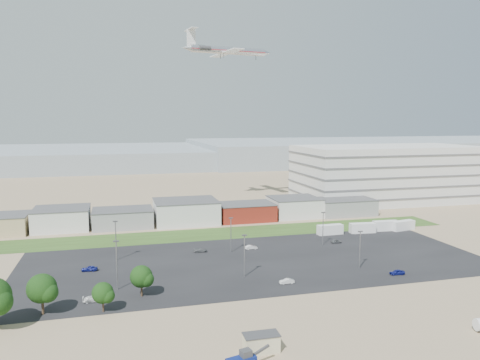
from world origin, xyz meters
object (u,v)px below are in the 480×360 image
object	(u,v)px
parked_car_8	(336,241)
parked_car_11	(251,247)
portable_shed	(261,343)
parked_car_6	(200,250)
parked_car_13	(287,281)
parked_car_10	(93,299)
parked_car_2	(397,272)
box_trailer_a	(330,230)
airliner	(228,50)
parked_car_5	(89,268)

from	to	relation	value
parked_car_8	parked_car_11	xyz separation A→B (m)	(-26.53, 0.07, 0.03)
portable_shed	parked_car_11	world-z (taller)	portable_shed
parked_car_6	parked_car_13	distance (m)	33.32
parked_car_10	parked_car_2	bearing A→B (deg)	-92.49
parked_car_10	parked_car_11	xyz separation A→B (m)	(41.97, 29.06, 0.01)
box_trailer_a	airliner	xyz separation A→B (m)	(-19.29, 59.66, 63.92)
airliner	parked_car_5	size ratio (longest dim) A/B	10.58
parked_car_2	parked_car_6	world-z (taller)	parked_car_2
airliner	parked_car_5	xyz separation A→B (m)	(-53.86, -78.55, -64.84)
parked_car_2	parked_car_13	bearing A→B (deg)	-86.65
parked_car_11	box_trailer_a	bearing A→B (deg)	-71.68
portable_shed	parked_car_8	size ratio (longest dim) A/B	1.77
portable_shed	parked_car_5	bearing A→B (deg)	121.42
parked_car_2	parked_car_11	size ratio (longest dim) A/B	1.01
portable_shed	parked_car_8	bearing A→B (deg)	55.24
parked_car_2	parked_car_5	bearing A→B (deg)	-101.64
portable_shed	parked_car_13	bearing A→B (deg)	63.31
parked_car_10	parked_car_13	bearing A→B (deg)	-91.80
parked_car_11	portable_shed	bearing A→B (deg)	164.20
box_trailer_a	airliner	distance (m)	89.54
box_trailer_a	parked_car_13	bearing A→B (deg)	-128.56
parked_car_11	parked_car_5	bearing A→B (deg)	99.97
airliner	parked_car_2	xyz separation A→B (m)	(17.20, -100.24, -64.88)
portable_shed	parked_car_5	size ratio (longest dim) A/B	1.51
parked_car_6	parked_car_11	xyz separation A→B (m)	(14.53, -0.82, 0.04)
parked_car_5	airliner	bearing A→B (deg)	152.37
parked_car_8	parked_car_13	size ratio (longest dim) A/B	0.97
parked_car_2	parked_car_5	size ratio (longest dim) A/B	0.94
box_trailer_a	parked_car_5	distance (m)	75.56
airliner	parked_car_2	world-z (taller)	airliner
parked_car_8	portable_shed	bearing A→B (deg)	143.86
portable_shed	parked_car_2	world-z (taller)	portable_shed
parked_car_2	parked_car_11	xyz separation A→B (m)	(-27.41, 30.20, -0.02)
box_trailer_a	parked_car_10	xyz separation A→B (m)	(-71.48, -39.44, -0.99)
box_trailer_a	parked_car_10	world-z (taller)	box_trailer_a
box_trailer_a	airliner	bearing A→B (deg)	106.21
airliner	parked_car_8	bearing A→B (deg)	-85.59
parked_car_6	parked_car_10	bearing A→B (deg)	143.22
parked_car_11	parked_car_13	size ratio (longest dim) A/B	1.06
parked_car_6	parked_car_8	world-z (taller)	parked_car_8
airliner	parked_car_6	world-z (taller)	airliner
parked_car_2	parked_car_10	distance (m)	69.39
box_trailer_a	parked_car_2	distance (m)	40.64
parked_car_13	airliner	bearing A→B (deg)	176.26
parked_car_2	parked_car_8	size ratio (longest dim) A/B	1.10
parked_car_11	parked_car_13	world-z (taller)	parked_car_11
parked_car_5	parked_car_13	size ratio (longest dim) A/B	1.14
portable_shed	parked_car_13	size ratio (longest dim) A/B	1.72
parked_car_6	parked_car_8	size ratio (longest dim) A/B	1.14
parked_car_5	box_trailer_a	bearing A→B (deg)	111.28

